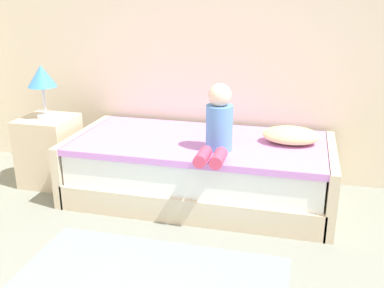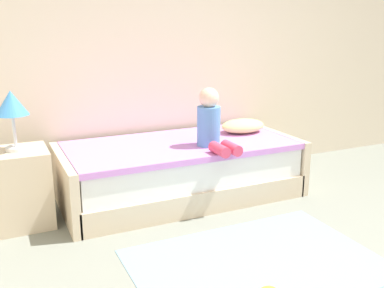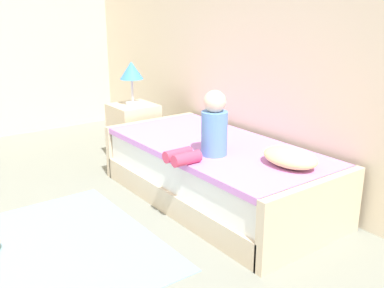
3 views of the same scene
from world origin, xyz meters
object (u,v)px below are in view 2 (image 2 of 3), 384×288
(bed, at_px, (180,170))
(pillow, at_px, (243,126))
(nightstand, at_px, (20,188))
(table_lamp, at_px, (12,106))
(child_figure, at_px, (211,123))

(bed, distance_m, pillow, 0.78)
(nightstand, distance_m, pillow, 2.08)
(table_lamp, height_order, pillow, table_lamp)
(table_lamp, xyz_separation_m, pillow, (2.06, 0.13, -0.37))
(bed, height_order, pillow, pillow)
(bed, xyz_separation_m, table_lamp, (-1.35, -0.03, 0.69))
(table_lamp, xyz_separation_m, child_figure, (1.54, -0.20, -0.23))
(table_lamp, bearing_deg, pillow, 3.51)
(table_lamp, bearing_deg, nightstand, 0.00)
(child_figure, height_order, pillow, child_figure)
(nightstand, height_order, pillow, pillow)
(nightstand, xyz_separation_m, table_lamp, (-0.00, 0.00, 0.64))
(child_figure, xyz_separation_m, pillow, (0.52, 0.33, -0.14))
(table_lamp, bearing_deg, child_figure, -7.48)
(nightstand, bearing_deg, bed, 1.10)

